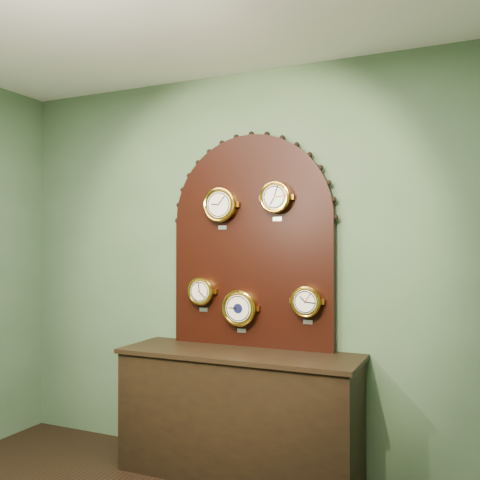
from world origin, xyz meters
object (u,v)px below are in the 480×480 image
at_px(arabic_clock, 276,197).
at_px(display_board, 251,234).
at_px(shop_counter, 239,416).
at_px(barometer, 240,308).
at_px(tide_clock, 306,301).
at_px(hygrometer, 202,291).
at_px(roman_clock, 220,205).

bearing_deg(arabic_clock, display_board, 162.32).
bearing_deg(shop_counter, display_board, 90.00).
xyz_separation_m(barometer, tide_clock, (0.49, 0.00, 0.07)).
height_order(shop_counter, arabic_clock, arabic_clock).
bearing_deg(display_board, hygrometer, -169.78).
bearing_deg(roman_clock, shop_counter, -35.76).
distance_m(roman_clock, arabic_clock, 0.42).
distance_m(roman_clock, hygrometer, 0.64).
distance_m(hygrometer, barometer, 0.32).
relative_size(shop_counter, display_board, 1.05).
height_order(shop_counter, hygrometer, hygrometer).
bearing_deg(arabic_clock, shop_counter, -143.61).
bearing_deg(tide_clock, hygrometer, 179.98).
height_order(display_board, barometer, display_board).
relative_size(roman_clock, tide_clock, 1.15).
xyz_separation_m(shop_counter, arabic_clock, (0.21, 0.15, 1.47)).
bearing_deg(shop_counter, tide_clock, 19.91).
distance_m(shop_counter, display_board, 1.25).
xyz_separation_m(roman_clock, arabic_clock, (0.42, 0.00, 0.04)).
bearing_deg(barometer, roman_clock, 179.91).
relative_size(arabic_clock, barometer, 0.88).
height_order(roman_clock, tide_clock, roman_clock).
height_order(hygrometer, tide_clock, hygrometer).
bearing_deg(display_board, shop_counter, -90.00).
xyz_separation_m(display_board, arabic_clock, (0.21, -0.07, 0.25)).
relative_size(barometer, tide_clock, 1.17).
height_order(roman_clock, hygrometer, roman_clock).
height_order(hygrometer, barometer, hygrometer).
relative_size(shop_counter, arabic_clock, 5.92).
bearing_deg(barometer, shop_counter, -68.26).
bearing_deg(barometer, tide_clock, 0.15).
xyz_separation_m(roman_clock, hygrometer, (-0.15, 0.00, -0.62)).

